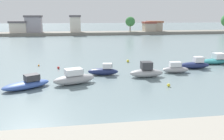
{
  "coord_description": "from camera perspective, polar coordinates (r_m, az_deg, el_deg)",
  "views": [
    {
      "loc": [
        -4.91,
        -12.9,
        7.6
      ],
      "look_at": [
        -0.67,
        15.94,
        0.45
      ],
      "focal_mm": 36.38,
      "sensor_mm": 36.0,
      "label": 1
    }
  ],
  "objects": [
    {
      "name": "moored_boat_7",
      "position": [
        39.55,
        24.62,
        2.28
      ],
      "size": [
        5.59,
        2.43,
        1.66
      ],
      "rotation": [
        0.0,
        0.0,
        0.07
      ],
      "color": "teal",
      "rests_on": "ground"
    },
    {
      "name": "moored_boat_4",
      "position": [
        28.47,
        8.66,
        -0.41
      ],
      "size": [
        4.23,
        1.64,
        1.95
      ],
      "rotation": [
        0.0,
        0.0,
        -0.02
      ],
      "color": "#9E9EA3",
      "rests_on": "ground"
    },
    {
      "name": "moored_boat_3",
      "position": [
        29.23,
        -2.12,
        -0.22
      ],
      "size": [
        4.05,
        1.86,
        1.51
      ],
      "rotation": [
        0.0,
        0.0,
        -0.15
      ],
      "color": "navy",
      "rests_on": "ground"
    },
    {
      "name": "moored_boat_5",
      "position": [
        31.49,
        15.68,
        0.31
      ],
      "size": [
        3.67,
        1.71,
        1.48
      ],
      "rotation": [
        0.0,
        0.0,
        -0.09
      ],
      "color": "#9E9EA3",
      "rests_on": "ground"
    },
    {
      "name": "mooring_buoy_1",
      "position": [
        37.14,
        4.01,
        2.28
      ],
      "size": [
        0.43,
        0.43,
        0.43
      ],
      "primitive_type": "sphere",
      "color": "yellow",
      "rests_on": "ground"
    },
    {
      "name": "distant_shoreline",
      "position": [
        89.36,
        -2.84,
        10.14
      ],
      "size": [
        134.65,
        8.13,
        7.93
      ],
      "color": "gray",
      "rests_on": "ground"
    },
    {
      "name": "moored_boat_1",
      "position": [
        25.54,
        -20.56,
        -3.29
      ],
      "size": [
        5.15,
        3.95,
        1.44
      ],
      "rotation": [
        0.0,
        0.0,
        0.51
      ],
      "color": "#3856A8",
      "rests_on": "ground"
    },
    {
      "name": "ground_plane",
      "position": [
        15.76,
        11.3,
        -15.34
      ],
      "size": [
        400.0,
        400.0,
        0.0
      ],
      "primitive_type": "plane",
      "color": "slate"
    },
    {
      "name": "mooring_buoy_4",
      "position": [
        35.97,
        -17.94,
        1.12
      ],
      "size": [
        0.26,
        0.26,
        0.26
      ],
      "primitive_type": "sphere",
      "color": "orange",
      "rests_on": "ground"
    },
    {
      "name": "mooring_buoy_0",
      "position": [
        33.38,
        -13.33,
        0.57
      ],
      "size": [
        0.36,
        0.36,
        0.36
      ],
      "primitive_type": "sphere",
      "color": "red",
      "rests_on": "ground"
    },
    {
      "name": "mooring_buoy_2",
      "position": [
        25.29,
        14.04,
        -3.71
      ],
      "size": [
        0.35,
        0.35,
        0.35
      ],
      "primitive_type": "sphere",
      "color": "yellow",
      "rests_on": "ground"
    },
    {
      "name": "moored_boat_2",
      "position": [
        25.71,
        -9.47,
        -2.02
      ],
      "size": [
        5.04,
        3.09,
        1.76
      ],
      "rotation": [
        0.0,
        0.0,
        0.31
      ],
      "color": "#9E9EA3",
      "rests_on": "ground"
    },
    {
      "name": "moored_boat_6",
      "position": [
        34.91,
        20.05,
        1.32
      ],
      "size": [
        4.64,
        1.73,
        1.69
      ],
      "rotation": [
        0.0,
        0.0,
        -0.04
      ],
      "color": "navy",
      "rests_on": "ground"
    }
  ]
}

